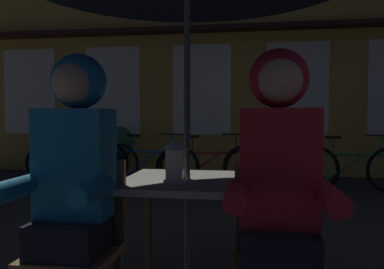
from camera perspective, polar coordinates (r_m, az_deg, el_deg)
cafe_table at (r=2.21m, az=-0.73°, el=-9.19°), size 0.72×0.72×0.74m
lantern at (r=2.07m, az=-2.47°, el=-3.74°), size 0.11×0.11×0.23m
chair_left at (r=2.05m, az=-16.38°, el=-14.60°), size 0.40×0.40×0.87m
chair_right at (r=1.87m, az=12.56°, el=-16.21°), size 0.40×0.40×0.87m
person_left_hooded at (r=1.92m, az=-17.25°, el=-4.82°), size 0.45×0.56×1.40m
person_right_hooded at (r=1.73m, az=12.81°, el=-5.57°), size 0.45×0.56×1.40m
shopfront_building at (r=7.85m, az=1.75°, el=17.42°), size 10.00×0.93×6.20m
bicycle_nearest at (r=6.62m, az=-16.65°, el=-3.91°), size 1.65×0.42×0.84m
bicycle_second at (r=6.07m, az=-6.40°, el=-4.41°), size 1.65×0.40×0.84m
bicycle_third at (r=5.88m, az=2.80°, el=-4.63°), size 1.65×0.41×0.84m
bicycle_fourth at (r=5.77m, az=13.07°, el=-4.82°), size 1.67×0.24×0.84m
bicycle_fifth at (r=6.00m, az=22.74°, el=-4.67°), size 1.68×0.18×0.84m
potted_plant at (r=7.04m, az=-10.98°, el=-1.85°), size 0.60×0.60×0.92m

